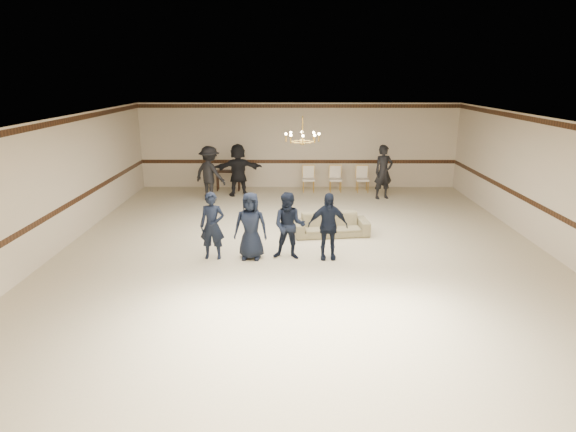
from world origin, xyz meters
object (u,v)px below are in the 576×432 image
adult_left (210,174)px  banquet_chair_left (308,179)px  chandelier (303,129)px  boy_b (251,226)px  adult_mid (238,170)px  boy_d (328,226)px  banquet_chair_mid (335,179)px  adult_right (383,172)px  boy_c (289,226)px  console_table (228,181)px  boy_a (212,226)px  banquet_chair_right (362,179)px  settee (331,225)px

adult_left → banquet_chair_left: size_ratio=1.98×
chandelier → boy_b: 2.90m
chandelier → adult_mid: (-2.16, 4.61, -1.93)m
boy_d → banquet_chair_mid: (0.80, 6.83, -0.32)m
adult_right → banquet_chair_mid: (-1.57, 1.01, -0.47)m
boy_c → console_table: boy_c is taller
boy_a → banquet_chair_right: 8.19m
boy_b → banquet_chair_left: size_ratio=1.68×
chandelier → console_table: 6.52m
boy_a → banquet_chair_right: bearing=59.1°
adult_right → banquet_chair_left: adult_right is taller
chandelier → settee: size_ratio=0.47×
boy_b → console_table: (-1.40, 7.03, -0.42)m
settee → banquet_chair_right: 5.33m
boy_c → adult_left: 6.16m
adult_left → adult_mid: size_ratio=1.00×
boy_a → adult_right: (5.07, 5.82, 0.14)m
boy_b → adult_left: bearing=113.6°
banquet_chair_left → boy_c: bearing=-98.0°
boy_a → adult_mid: (-0.03, 6.22, 0.14)m
boy_c → adult_mid: adult_mid is taller
boy_a → console_table: 7.06m
boy_d → adult_mid: adult_mid is taller
boy_d → adult_right: adult_right is taller
settee → banquet_chair_right: (1.57, 5.09, 0.18)m
chandelier → adult_right: 5.49m
boy_a → boy_d: bearing=2.5°
boy_b → settee: size_ratio=0.80×
boy_d → banquet_chair_left: size_ratio=1.68×
banquet_chair_mid → console_table: 4.01m
adult_left → console_table: bearing=-74.9°
boy_b → boy_d: bearing=5.3°
boy_c → banquet_chair_left: 6.87m
console_table → adult_right: bearing=-8.3°
boy_c → banquet_chair_left: bearing=92.0°
boy_d → adult_left: size_ratio=0.85×
console_table → boy_b: bearing=-74.8°
adult_mid → adult_right: same height
boy_a → banquet_chair_right: size_ratio=1.68×
boy_a → adult_mid: 6.22m
boy_a → chandelier: bearing=39.5°
boy_d → adult_left: (-3.63, 5.52, 0.14)m
boy_c → banquet_chair_mid: bearing=83.9°
boy_c → adult_left: size_ratio=0.85×
console_table → banquet_chair_mid: bearing=1.1°
boy_c → banquet_chair_left: (0.70, 6.83, -0.32)m
adult_mid → console_table: size_ratio=2.09×
boy_b → banquet_chair_left: (1.60, 6.83, -0.32)m
adult_mid → boy_b: bearing=90.2°
boy_b → banquet_chair_right: 7.73m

